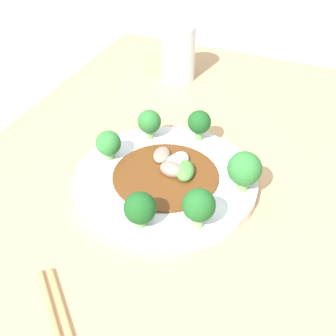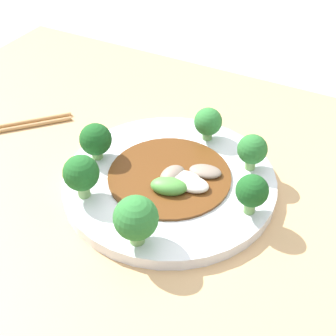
{
  "view_description": "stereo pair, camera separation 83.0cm",
  "coord_description": "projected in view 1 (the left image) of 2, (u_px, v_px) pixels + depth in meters",
  "views": [
    {
      "loc": [
        0.57,
        0.24,
        1.26
      ],
      "look_at": [
        0.01,
        0.0,
        0.78
      ],
      "focal_mm": 50.0,
      "sensor_mm": 36.0,
      "label": 1
    },
    {
      "loc": [
        -0.23,
        0.46,
        1.21
      ],
      "look_at": [
        0.01,
        0.0,
        0.78
      ],
      "focal_mm": 50.0,
      "sensor_mm": 36.0,
      "label": 2
    }
  ],
  "objects": [
    {
      "name": "broccoli_east",
      "position": [
        140.0,
        208.0,
        0.68
      ],
      "size": [
        0.05,
        0.05,
        0.06
      ],
      "color": "#7AAD5B",
      "rests_on": "plate"
    },
    {
      "name": "broccoli_south",
      "position": [
        108.0,
        144.0,
        0.81
      ],
      "size": [
        0.04,
        0.04,
        0.05
      ],
      "color": "#70A356",
      "rests_on": "plate"
    },
    {
      "name": "table",
      "position": [
        168.0,
        310.0,
        1.04
      ],
      "size": [
        1.12,
        0.74,
        0.74
      ],
      "color": "tan",
      "rests_on": "ground_plane"
    },
    {
      "name": "stirfry_center",
      "position": [
        172.0,
        171.0,
        0.79
      ],
      "size": [
        0.18,
        0.18,
        0.02
      ],
      "color": "#5B3314",
      "rests_on": "plate"
    },
    {
      "name": "broccoli_northeast",
      "position": [
        199.0,
        206.0,
        0.68
      ],
      "size": [
        0.05,
        0.05,
        0.07
      ],
      "color": "#89B76B",
      "rests_on": "plate"
    },
    {
      "name": "broccoli_southwest",
      "position": [
        149.0,
        122.0,
        0.86
      ],
      "size": [
        0.04,
        0.04,
        0.06
      ],
      "color": "#7AAD5B",
      "rests_on": "plate"
    },
    {
      "name": "broccoli_west",
      "position": [
        199.0,
        123.0,
        0.86
      ],
      "size": [
        0.04,
        0.04,
        0.06
      ],
      "color": "#70A356",
      "rests_on": "plate"
    },
    {
      "name": "drinking_glass",
      "position": [
        178.0,
        52.0,
        1.07
      ],
      "size": [
        0.08,
        0.08,
        0.13
      ],
      "color": "silver",
      "rests_on": "table"
    },
    {
      "name": "plate",
      "position": [
        168.0,
        181.0,
        0.79
      ],
      "size": [
        0.31,
        0.31,
        0.02
      ],
      "color": "silver",
      "rests_on": "table"
    },
    {
      "name": "broccoli_north",
      "position": [
        244.0,
        169.0,
        0.74
      ],
      "size": [
        0.06,
        0.06,
        0.07
      ],
      "color": "#7AAD5B",
      "rests_on": "plate"
    }
  ]
}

